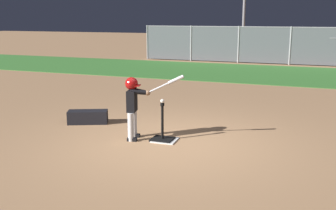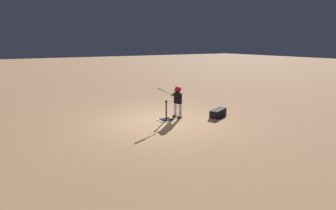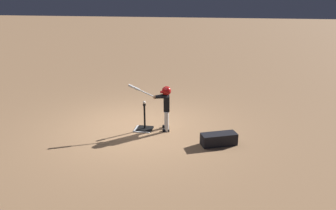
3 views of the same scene
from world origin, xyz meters
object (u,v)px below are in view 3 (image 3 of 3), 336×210
baseball (144,102)px  equipment_bag (219,139)px  batting_tee (145,126)px  batter_child (165,102)px

baseball → equipment_bag: baseball is taller
batting_tee → equipment_bag: bearing=163.8°
batting_tee → equipment_bag: size_ratio=0.85×
baseball → equipment_bag: (-1.95, 0.57, -0.61)m
baseball → equipment_bag: size_ratio=0.09×
batter_child → equipment_bag: batter_child is taller
batting_tee → baseball: size_ratio=9.65×
batter_child → baseball: batter_child is taller
batting_tee → batter_child: 0.83m
baseball → batter_child: bearing=-169.0°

